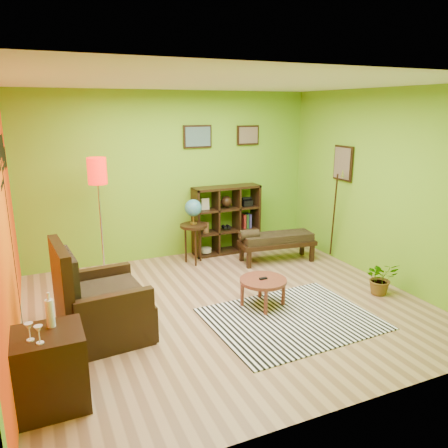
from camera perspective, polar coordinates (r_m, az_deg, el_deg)
name	(u,v)px	position (r m, az deg, el deg)	size (l,w,h in m)	color
ground	(227,306)	(5.83, 0.42, -10.65)	(5.00, 5.00, 0.00)	tan
room_shell	(220,170)	(5.28, -0.53, 7.13)	(5.04, 4.54, 2.82)	#6FAF20
zebra_rug	(291,319)	(5.56, 8.79, -12.13)	(1.97, 1.56, 0.01)	white
coffee_table	(263,283)	(5.73, 5.13, -7.67)	(0.61, 0.61, 0.39)	brown
armchair	(98,308)	(5.17, -16.08, -10.55)	(1.02, 1.02, 1.14)	black
side_cabinet	(50,369)	(4.21, -21.75, -17.19)	(0.59, 0.53, 1.01)	black
floor_lamp	(98,182)	(6.47, -16.14, 5.25)	(0.28, 0.28, 1.85)	silver
globe_table	(193,215)	(7.13, -4.03, 1.14)	(0.45, 0.45, 1.09)	black
cube_shelf	(227,220)	(7.73, 0.41, 0.57)	(1.20, 0.35, 1.20)	black
bench	(275,240)	(7.36, 6.69, -2.07)	(1.33, 0.61, 0.59)	black
potted_plant	(381,281)	(6.49, 19.78, -7.05)	(0.43, 0.48, 0.37)	#26661E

